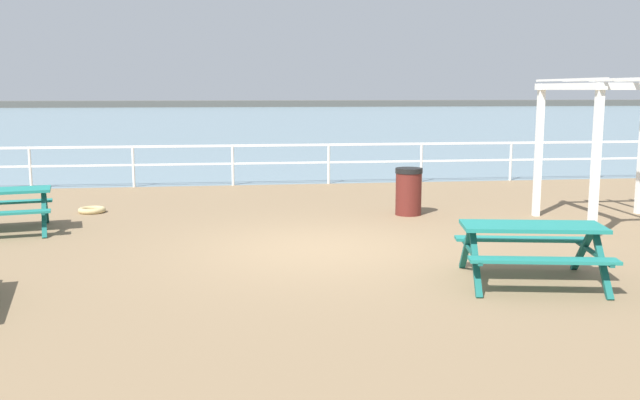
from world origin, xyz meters
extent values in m
cube|color=#846B4C|center=(0.00, 0.00, -0.10)|extent=(30.00, 24.00, 0.20)
cube|color=gray|center=(0.00, 52.75, 0.00)|extent=(142.00, 90.00, 0.01)
cube|color=#4C4C47|center=(0.00, 95.75, 0.00)|extent=(142.00, 6.00, 1.80)
cube|color=white|center=(0.00, 7.75, 1.05)|extent=(23.00, 0.06, 0.06)
cube|color=white|center=(0.00, 7.75, 0.58)|extent=(23.00, 0.05, 0.05)
cylinder|color=white|center=(-6.39, 7.75, 0.53)|extent=(0.07, 0.07, 1.05)
cylinder|color=white|center=(-3.83, 7.75, 0.53)|extent=(0.07, 0.07, 1.05)
cylinder|color=white|center=(-1.28, 7.75, 0.53)|extent=(0.07, 0.07, 1.05)
cylinder|color=white|center=(1.28, 7.75, 0.53)|extent=(0.07, 0.07, 1.05)
cylinder|color=white|center=(3.83, 7.75, 0.53)|extent=(0.07, 0.07, 1.05)
cylinder|color=white|center=(6.39, 7.75, 0.53)|extent=(0.07, 0.07, 1.05)
cylinder|color=white|center=(8.94, 7.75, 0.53)|extent=(0.07, 0.07, 1.05)
cube|color=#1E7A70|center=(-5.58, 2.58, 0.45)|extent=(1.82, 0.62, 0.04)
cube|color=#165B54|center=(-4.77, 2.50, 0.38)|extent=(0.24, 0.79, 0.79)
cube|color=#165B54|center=(-4.62, 1.77, 0.38)|extent=(0.24, 0.79, 0.79)
cube|color=#165B54|center=(-4.69, 2.14, 0.42)|extent=(0.37, 1.48, 0.04)
cube|color=#1E7A70|center=(2.48, -2.33, 0.75)|extent=(1.90, 1.03, 0.05)
cube|color=#1E7A70|center=(2.59, -1.72, 0.45)|extent=(1.82, 0.59, 0.04)
cube|color=#1E7A70|center=(2.36, -2.94, 0.45)|extent=(1.82, 0.59, 0.04)
cube|color=#165B54|center=(3.31, -2.11, 0.38)|extent=(0.23, 0.79, 0.79)
cube|color=#165B54|center=(3.17, -2.84, 0.38)|extent=(0.23, 0.79, 0.79)
cube|color=#165B54|center=(3.24, -2.48, 0.42)|extent=(0.34, 1.48, 0.04)
cube|color=#165B54|center=(1.78, -1.81, 0.38)|extent=(0.23, 0.79, 0.79)
cube|color=#165B54|center=(1.64, -2.55, 0.38)|extent=(0.23, 0.79, 0.79)
cube|color=#165B54|center=(1.71, -2.18, 0.42)|extent=(0.34, 1.48, 0.04)
cube|color=white|center=(4.69, 2.36, 1.25)|extent=(0.12, 0.12, 2.50)
cube|color=white|center=(4.69, 0.16, 1.25)|extent=(0.12, 0.12, 2.50)
cube|color=white|center=(4.69, 1.26, 2.56)|extent=(0.13, 2.44, 0.12)
cube|color=white|center=(5.79, 2.36, 2.56)|extent=(2.44, 0.13, 0.12)
cube|color=white|center=(4.69, 1.26, 2.68)|extent=(0.09, 2.56, 0.04)
cube|color=white|center=(5.24, 1.26, 2.68)|extent=(0.09, 2.56, 0.04)
cube|color=white|center=(5.79, 1.26, 2.68)|extent=(0.09, 2.56, 0.04)
cylinder|color=#591E19|center=(2.19, 2.82, 0.42)|extent=(0.52, 0.52, 0.85)
cylinder|color=black|center=(2.19, 2.82, 0.90)|extent=(0.55, 0.55, 0.10)
torus|color=tan|center=(-4.21, 3.92, 0.06)|extent=(0.55, 0.55, 0.11)
camera|label=1|loc=(-1.44, -10.84, 2.50)|focal=39.52mm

